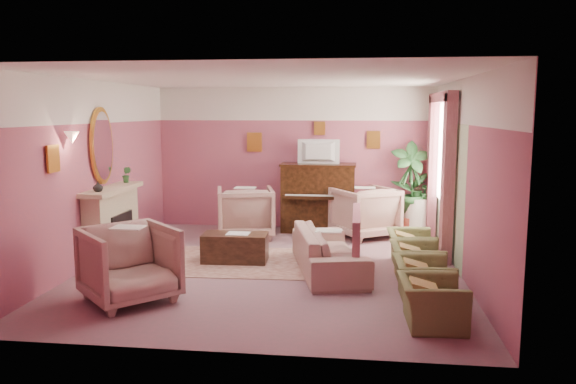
# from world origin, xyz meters

# --- Properties ---
(floor) EXTENTS (5.50, 6.00, 0.01)m
(floor) POSITION_xyz_m (0.00, 0.00, 0.00)
(floor) COLOR #865F6A
(floor) RESTS_ON ground
(ceiling) EXTENTS (5.50, 6.00, 0.01)m
(ceiling) POSITION_xyz_m (0.00, 0.00, 2.80)
(ceiling) COLOR white
(ceiling) RESTS_ON wall_back
(wall_back) EXTENTS (5.50, 0.02, 2.80)m
(wall_back) POSITION_xyz_m (0.00, 3.00, 1.40)
(wall_back) COLOR #8A4A6C
(wall_back) RESTS_ON floor
(wall_front) EXTENTS (5.50, 0.02, 2.80)m
(wall_front) POSITION_xyz_m (0.00, -3.00, 1.40)
(wall_front) COLOR #8A4A6C
(wall_front) RESTS_ON floor
(wall_left) EXTENTS (0.02, 6.00, 2.80)m
(wall_left) POSITION_xyz_m (-2.75, 0.00, 1.40)
(wall_left) COLOR #8A4A6C
(wall_left) RESTS_ON floor
(wall_right) EXTENTS (0.02, 6.00, 2.80)m
(wall_right) POSITION_xyz_m (2.75, 0.00, 1.40)
(wall_right) COLOR #8A4A6C
(wall_right) RESTS_ON floor
(picture_rail_band) EXTENTS (5.50, 0.01, 0.65)m
(picture_rail_band) POSITION_xyz_m (0.00, 2.99, 2.47)
(picture_rail_band) COLOR white
(picture_rail_band) RESTS_ON wall_back
(stripe_panel) EXTENTS (0.01, 3.00, 2.15)m
(stripe_panel) POSITION_xyz_m (2.73, 1.30, 1.07)
(stripe_panel) COLOR beige
(stripe_panel) RESTS_ON wall_right
(fireplace_surround) EXTENTS (0.30, 1.40, 1.10)m
(fireplace_surround) POSITION_xyz_m (-2.59, 0.20, 0.55)
(fireplace_surround) COLOR #C0B08B
(fireplace_surround) RESTS_ON floor
(fireplace_inset) EXTENTS (0.18, 0.72, 0.68)m
(fireplace_inset) POSITION_xyz_m (-2.49, 0.20, 0.40)
(fireplace_inset) COLOR black
(fireplace_inset) RESTS_ON floor
(fire_ember) EXTENTS (0.06, 0.54, 0.10)m
(fire_ember) POSITION_xyz_m (-2.45, 0.20, 0.22)
(fire_ember) COLOR #FF310D
(fire_ember) RESTS_ON floor
(mantel_shelf) EXTENTS (0.40, 1.55, 0.07)m
(mantel_shelf) POSITION_xyz_m (-2.56, 0.20, 1.12)
(mantel_shelf) COLOR #C0B08B
(mantel_shelf) RESTS_ON fireplace_surround
(hearth) EXTENTS (0.55, 1.50, 0.02)m
(hearth) POSITION_xyz_m (-2.39, 0.20, 0.01)
(hearth) COLOR #C0B08B
(hearth) RESTS_ON floor
(mirror_frame) EXTENTS (0.04, 0.72, 1.20)m
(mirror_frame) POSITION_xyz_m (-2.70, 0.20, 1.80)
(mirror_frame) COLOR gold
(mirror_frame) RESTS_ON wall_left
(mirror_glass) EXTENTS (0.01, 0.60, 1.06)m
(mirror_glass) POSITION_xyz_m (-2.67, 0.20, 1.80)
(mirror_glass) COLOR white
(mirror_glass) RESTS_ON wall_left
(sconce_shade) EXTENTS (0.20, 0.20, 0.16)m
(sconce_shade) POSITION_xyz_m (-2.62, -0.85, 1.98)
(sconce_shade) COLOR #EFB393
(sconce_shade) RESTS_ON wall_left
(piano) EXTENTS (1.40, 0.60, 1.30)m
(piano) POSITION_xyz_m (0.50, 2.68, 0.65)
(piano) COLOR black
(piano) RESTS_ON floor
(piano_keyshelf) EXTENTS (1.30, 0.12, 0.06)m
(piano_keyshelf) POSITION_xyz_m (0.50, 2.33, 0.72)
(piano_keyshelf) COLOR black
(piano_keyshelf) RESTS_ON piano
(piano_keys) EXTENTS (1.20, 0.08, 0.02)m
(piano_keys) POSITION_xyz_m (0.50, 2.33, 0.76)
(piano_keys) COLOR silver
(piano_keys) RESTS_ON piano
(piano_top) EXTENTS (1.45, 0.65, 0.04)m
(piano_top) POSITION_xyz_m (0.50, 2.68, 1.31)
(piano_top) COLOR black
(piano_top) RESTS_ON piano
(television) EXTENTS (0.80, 0.12, 0.48)m
(television) POSITION_xyz_m (0.50, 2.63, 1.60)
(television) COLOR black
(television) RESTS_ON piano
(print_back_left) EXTENTS (0.30, 0.03, 0.38)m
(print_back_left) POSITION_xyz_m (-0.80, 2.96, 1.72)
(print_back_left) COLOR gold
(print_back_left) RESTS_ON wall_back
(print_back_right) EXTENTS (0.26, 0.03, 0.34)m
(print_back_right) POSITION_xyz_m (1.55, 2.96, 1.78)
(print_back_right) COLOR gold
(print_back_right) RESTS_ON wall_back
(print_back_mid) EXTENTS (0.22, 0.03, 0.26)m
(print_back_mid) POSITION_xyz_m (0.50, 2.96, 2.00)
(print_back_mid) COLOR gold
(print_back_mid) RESTS_ON wall_back
(print_left_wall) EXTENTS (0.03, 0.28, 0.36)m
(print_left_wall) POSITION_xyz_m (-2.71, -1.20, 1.72)
(print_left_wall) COLOR gold
(print_left_wall) RESTS_ON wall_left
(window_blind) EXTENTS (0.03, 1.40, 1.80)m
(window_blind) POSITION_xyz_m (2.70, 1.55, 1.70)
(window_blind) COLOR beige
(window_blind) RESTS_ON wall_right
(curtain_left) EXTENTS (0.16, 0.34, 2.60)m
(curtain_left) POSITION_xyz_m (2.62, 0.63, 1.30)
(curtain_left) COLOR #A0535F
(curtain_left) RESTS_ON floor
(curtain_right) EXTENTS (0.16, 0.34, 2.60)m
(curtain_right) POSITION_xyz_m (2.62, 2.47, 1.30)
(curtain_right) COLOR #A0535F
(curtain_right) RESTS_ON floor
(pelmet) EXTENTS (0.16, 2.20, 0.16)m
(pelmet) POSITION_xyz_m (2.62, 1.55, 2.56)
(pelmet) COLOR #A0535F
(pelmet) RESTS_ON wall_right
(mantel_plant) EXTENTS (0.16, 0.16, 0.28)m
(mantel_plant) POSITION_xyz_m (-2.55, 0.75, 1.29)
(mantel_plant) COLOR #285B2B
(mantel_plant) RESTS_ON mantel_shelf
(mantel_vase) EXTENTS (0.16, 0.16, 0.16)m
(mantel_vase) POSITION_xyz_m (-2.55, -0.30, 1.23)
(mantel_vase) COLOR white
(mantel_vase) RESTS_ON mantel_shelf
(area_rug) EXTENTS (2.56, 1.89, 0.01)m
(area_rug) POSITION_xyz_m (-0.57, 0.27, 0.01)
(area_rug) COLOR #A47668
(area_rug) RESTS_ON floor
(coffee_table) EXTENTS (1.02, 0.54, 0.45)m
(coffee_table) POSITION_xyz_m (-0.62, 0.26, 0.23)
(coffee_table) COLOR #352015
(coffee_table) RESTS_ON floor
(table_paper) EXTENTS (0.35, 0.28, 0.01)m
(table_paper) POSITION_xyz_m (-0.57, 0.26, 0.46)
(table_paper) COLOR white
(table_paper) RESTS_ON coffee_table
(sofa) EXTENTS (0.71, 2.12, 0.86)m
(sofa) POSITION_xyz_m (0.85, -0.07, 0.43)
(sofa) COLOR tan
(sofa) RESTS_ON floor
(sofa_throw) EXTENTS (0.11, 1.61, 0.59)m
(sofa_throw) POSITION_xyz_m (1.25, -0.07, 0.60)
(sofa_throw) COLOR #A0535F
(sofa_throw) RESTS_ON sofa
(floral_armchair_left) EXTENTS (1.01, 1.01, 1.05)m
(floral_armchair_left) POSITION_xyz_m (-0.80, 1.97, 0.52)
(floral_armchair_left) COLOR tan
(floral_armchair_left) RESTS_ON floor
(floral_armchair_right) EXTENTS (1.01, 1.01, 1.05)m
(floral_armchair_right) POSITION_xyz_m (1.39, 2.26, 0.52)
(floral_armchair_right) COLOR tan
(floral_armchair_right) RESTS_ON floor
(floral_armchair_front) EXTENTS (1.01, 1.01, 1.05)m
(floral_armchair_front) POSITION_xyz_m (-1.52, -1.69, 0.52)
(floral_armchair_front) COLOR tan
(floral_armchair_front) RESTS_ON floor
(olive_chair_a) EXTENTS (0.56, 0.80, 0.69)m
(olive_chair_a) POSITION_xyz_m (2.08, -2.02, 0.35)
(olive_chair_a) COLOR olive
(olive_chair_a) RESTS_ON floor
(olive_chair_b) EXTENTS (0.56, 0.80, 0.69)m
(olive_chair_b) POSITION_xyz_m (2.08, -1.20, 0.35)
(olive_chair_b) COLOR olive
(olive_chair_b) RESTS_ON floor
(olive_chair_c) EXTENTS (0.56, 0.80, 0.69)m
(olive_chair_c) POSITION_xyz_m (2.08, -0.38, 0.35)
(olive_chair_c) COLOR olive
(olive_chair_c) RESTS_ON floor
(olive_chair_d) EXTENTS (0.56, 0.80, 0.69)m
(olive_chair_d) POSITION_xyz_m (2.08, 0.44, 0.35)
(olive_chair_d) COLOR olive
(olive_chair_d) RESTS_ON floor
(side_table) EXTENTS (0.52, 0.52, 0.70)m
(side_table) POSITION_xyz_m (2.39, 2.62, 0.35)
(side_table) COLOR white
(side_table) RESTS_ON floor
(side_plant_big) EXTENTS (0.30, 0.30, 0.34)m
(side_plant_big) POSITION_xyz_m (2.39, 2.62, 0.87)
(side_plant_big) COLOR #285B2B
(side_plant_big) RESTS_ON side_table
(side_plant_small) EXTENTS (0.16, 0.16, 0.28)m
(side_plant_small) POSITION_xyz_m (2.51, 2.52, 0.84)
(side_plant_small) COLOR #285B2B
(side_plant_small) RESTS_ON side_table
(palm_pot) EXTENTS (0.34, 0.34, 0.34)m
(palm_pot) POSITION_xyz_m (2.25, 2.58, 0.17)
(palm_pot) COLOR #973A2B
(palm_pot) RESTS_ON floor
(palm_plant) EXTENTS (0.76, 0.76, 1.44)m
(palm_plant) POSITION_xyz_m (2.25, 2.58, 1.06)
(palm_plant) COLOR #285B2B
(palm_plant) RESTS_ON palm_pot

